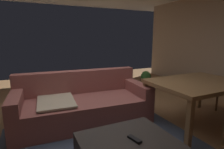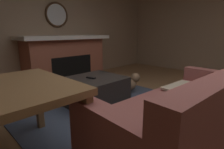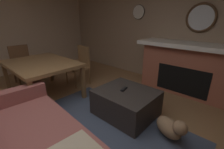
# 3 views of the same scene
# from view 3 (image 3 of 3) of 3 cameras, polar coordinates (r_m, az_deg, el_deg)

# --- Properties ---
(wall_back_fireplace_side) EXTENTS (7.90, 0.12, 2.62)m
(wall_back_fireplace_side) POSITION_cam_3_polar(r_m,az_deg,el_deg) (4.01, 23.18, 15.25)
(wall_back_fireplace_side) COLOR #9E846B
(wall_back_fireplace_side) RESTS_ON ground
(area_rug) EXTENTS (2.60, 2.00, 0.01)m
(area_rug) POSITION_cam_3_polar(r_m,az_deg,el_deg) (2.30, -7.15, -21.99)
(area_rug) COLOR #3D475B
(area_rug) RESTS_ON ground
(fireplace) EXTENTS (2.10, 0.76, 1.09)m
(fireplace) POSITION_cam_3_polar(r_m,az_deg,el_deg) (3.64, 26.44, 2.13)
(fireplace) COLOR #9E5642
(fireplace) RESTS_ON ground
(round_wall_mirror) EXTENTS (0.59, 0.05, 0.59)m
(round_wall_mirror) POSITION_cam_3_polar(r_m,az_deg,el_deg) (3.78, 30.28, 17.84)
(round_wall_mirror) COLOR #4C331E
(ottoman_coffee_table) EXTENTS (0.93, 0.81, 0.44)m
(ottoman_coffee_table) POSITION_cam_3_polar(r_m,az_deg,el_deg) (2.61, 5.28, -10.42)
(ottoman_coffee_table) COLOR #2D2826
(ottoman_coffee_table) RESTS_ON ground
(tv_remote) EXTENTS (0.08, 0.17, 0.02)m
(tv_remote) POSITION_cam_3_polar(r_m,az_deg,el_deg) (2.54, 4.47, -5.44)
(tv_remote) COLOR black
(tv_remote) RESTS_ON ottoman_coffee_table
(dining_table) EXTENTS (1.49, 1.09, 0.74)m
(dining_table) POSITION_cam_3_polar(r_m,az_deg,el_deg) (3.34, -24.96, 3.00)
(dining_table) COLOR brown
(dining_table) RESTS_ON ground
(dining_chair_south) EXTENTS (0.46, 0.46, 0.93)m
(dining_chair_south) POSITION_cam_3_polar(r_m,az_deg,el_deg) (3.81, -11.72, 4.21)
(dining_chair_south) COLOR brown
(dining_chair_south) RESTS_ON ground
(dining_chair_east) EXTENTS (0.46, 0.46, 0.93)m
(dining_chair_east) POSITION_cam_3_polar(r_m,az_deg,el_deg) (4.42, -30.58, 3.99)
(dining_chair_east) COLOR brown
(dining_chair_east) RESTS_ON ground
(small_dog) EXTENTS (0.49, 0.40, 0.34)m
(small_dog) POSITION_cam_3_polar(r_m,az_deg,el_deg) (2.27, 21.07, -17.97)
(small_dog) COLOR #8C6B4C
(small_dog) RESTS_ON ground
(wall_clock) EXTENTS (0.36, 0.03, 0.36)m
(wall_clock) POSITION_cam_3_polar(r_m,az_deg,el_deg) (4.39, 9.92, 22.04)
(wall_clock) COLOR silver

